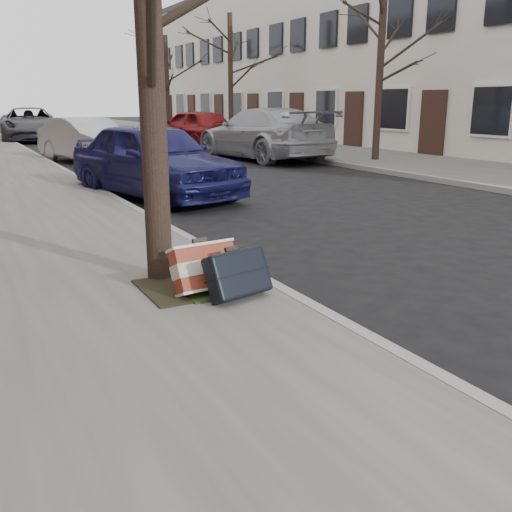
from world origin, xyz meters
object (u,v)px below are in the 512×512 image
suitcase_red (205,268)px  suitcase_navy (238,274)px  street_tree (148,1)px  car_near_mid (88,140)px  car_near_front (154,159)px

suitcase_red → suitcase_navy: suitcase_red is taller
street_tree → suitcase_red: size_ratio=8.51×
suitcase_red → car_near_mid: (1.81, 12.72, 0.31)m
suitcase_red → suitcase_navy: bearing=-64.6°
street_tree → suitcase_navy: (0.39, -0.91, -2.28)m
suitcase_red → car_near_mid: car_near_mid is taller
suitcase_red → car_near_front: bearing=69.7°
street_tree → car_near_mid: 12.43m
suitcase_red → car_near_front: (1.53, 5.93, 0.37)m
suitcase_red → car_near_front: size_ratio=0.14×
suitcase_red → car_near_mid: size_ratio=0.15×
car_near_front → car_near_mid: car_near_front is taller
suitcase_red → car_near_mid: 12.85m
street_tree → suitcase_navy: size_ratio=8.68×
street_tree → car_near_front: (1.75, 5.32, -1.91)m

